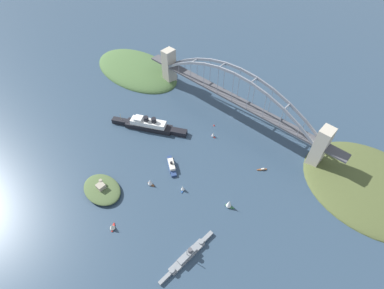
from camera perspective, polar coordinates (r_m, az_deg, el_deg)
ground_plane at (r=399.32m, az=7.82°, el=5.49°), size 1400.00×1400.00×0.00m
harbor_arch_bridge at (r=379.85m, az=8.28°, el=8.90°), size 300.07×17.27×73.25m
headland_west_shore at (r=376.45m, az=32.20°, el=-7.13°), size 148.98×125.20×16.04m
headland_east_shore at (r=492.88m, az=-10.58°, el=14.23°), size 160.12×93.05×24.18m
ocean_liner at (r=378.67m, az=-8.50°, el=3.83°), size 94.11×55.01×19.40m
naval_cruiser at (r=281.30m, az=-0.90°, el=-21.11°), size 9.10×66.91×16.52m
harbor_ferry_steamer at (r=334.49m, az=-4.05°, el=-4.17°), size 28.32×21.48×8.80m
fort_island_mid_harbor at (r=328.50m, az=-17.36°, el=-8.43°), size 47.25×34.07×12.37m
seaplane_taxiing_near_bridge at (r=430.99m, az=6.11°, el=9.73°), size 9.40×9.66×5.13m
seaplane_second_in_formation at (r=399.18m, az=16.42°, el=4.11°), size 10.68×8.73×5.03m
small_boat_0 at (r=314.23m, az=-1.83°, el=-8.59°), size 5.29×6.84×8.51m
small_boat_1 at (r=321.37m, az=-8.29°, el=-7.38°), size 9.11×5.68×9.12m
small_boat_2 at (r=301.55m, az=-15.52°, el=-15.36°), size 7.82×8.50×8.82m
small_boat_3 at (r=304.37m, az=7.33°, el=-11.53°), size 10.00×6.81×11.79m
small_boat_4 at (r=342.34m, az=13.68°, el=-4.80°), size 8.57×9.35×2.31m
small_boat_5 at (r=366.70m, az=4.18°, el=1.97°), size 6.32×3.95×7.60m
channel_marker_buoy at (r=382.79m, az=4.38°, el=3.85°), size 2.20×2.20×2.75m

